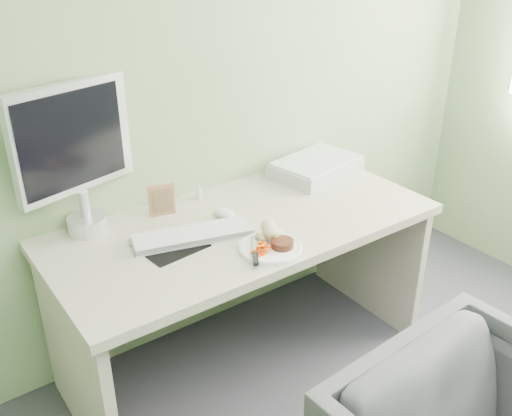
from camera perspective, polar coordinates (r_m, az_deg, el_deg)
wall_back at (r=2.44m, az=-6.55°, el=15.08°), size 3.50×0.00×3.50m
desk at (r=2.44m, az=-1.19°, el=-5.18°), size 1.60×0.75×0.73m
plate at (r=2.15m, az=1.45°, el=-4.01°), size 0.24×0.24×0.01m
steak at (r=2.14m, az=2.63°, el=-3.58°), size 0.10×0.10×0.03m
potato_pile at (r=2.19m, az=1.40°, el=-2.25°), size 0.14×0.12×0.06m
carrot_heap at (r=2.10m, az=0.43°, el=-4.02°), size 0.07×0.06×0.04m
steak_knife at (r=2.08m, az=-0.07°, el=-4.60°), size 0.13×0.19×0.02m
mousepad at (r=2.20m, az=-8.50°, el=-3.74°), size 0.26×0.23×0.00m
keyboard at (r=2.23m, az=-6.35°, el=-2.65°), size 0.48×0.25×0.02m
computer_mouse at (r=2.37m, az=-3.13°, el=-0.55°), size 0.08×0.12×0.04m
photo_frame at (r=2.40m, az=-9.41°, el=0.78°), size 0.11×0.04×0.14m
eyedrop_bottle at (r=2.54m, az=-5.71°, el=1.53°), size 0.02×0.02×0.06m
scanner at (r=2.80m, az=6.00°, el=4.05°), size 0.47×0.36×0.07m
monitor at (r=2.26m, az=-17.68°, el=5.42°), size 0.49×0.19×0.59m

